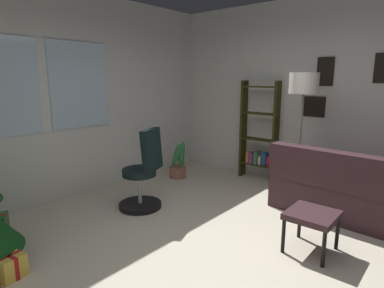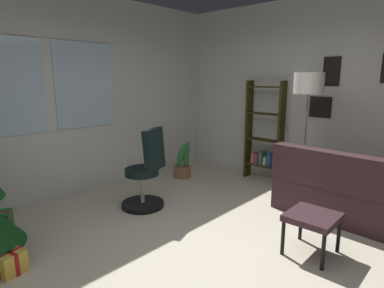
{
  "view_description": "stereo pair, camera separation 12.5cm",
  "coord_description": "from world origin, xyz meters",
  "px_view_note": "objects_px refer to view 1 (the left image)",
  "views": [
    {
      "loc": [
        -2.36,
        -1.59,
        1.69
      ],
      "look_at": [
        0.09,
        0.48,
        1.02
      ],
      "focal_mm": 29.91,
      "sensor_mm": 36.0,
      "label": 1
    },
    {
      "loc": [
        -2.28,
        -1.68,
        1.69
      ],
      "look_at": [
        0.09,
        0.48,
        1.02
      ],
      "focal_mm": 29.91,
      "sensor_mm": 36.0,
      "label": 2
    }
  ],
  "objects_px": {
    "office_chair": "(143,177)",
    "floor_lamp": "(303,91)",
    "bookshelf": "(259,136)",
    "potted_plant": "(179,165)",
    "couch": "(357,192)",
    "footstool": "(312,218)",
    "gift_box_gold": "(10,267)"
  },
  "relations": [
    {
      "from": "office_chair",
      "to": "floor_lamp",
      "type": "height_order",
      "value": "floor_lamp"
    },
    {
      "from": "bookshelf",
      "to": "potted_plant",
      "type": "bearing_deg",
      "value": 128.1
    },
    {
      "from": "couch",
      "to": "bookshelf",
      "type": "relative_size",
      "value": 1.09
    },
    {
      "from": "couch",
      "to": "footstool",
      "type": "xyz_separation_m",
      "value": [
        -1.22,
        0.11,
        0.05
      ]
    },
    {
      "from": "couch",
      "to": "gift_box_gold",
      "type": "distance_m",
      "value": 3.84
    },
    {
      "from": "office_chair",
      "to": "floor_lamp",
      "type": "bearing_deg",
      "value": -38.71
    },
    {
      "from": "footstool",
      "to": "office_chair",
      "type": "xyz_separation_m",
      "value": [
        -0.35,
        2.07,
        0.07
      ]
    },
    {
      "from": "footstool",
      "to": "gift_box_gold",
      "type": "xyz_separation_m",
      "value": [
        -2.1,
        1.81,
        -0.25
      ]
    },
    {
      "from": "couch",
      "to": "gift_box_gold",
      "type": "height_order",
      "value": "couch"
    },
    {
      "from": "office_chair",
      "to": "bookshelf",
      "type": "bearing_deg",
      "value": -14.05
    },
    {
      "from": "couch",
      "to": "footstool",
      "type": "bearing_deg",
      "value": 174.68
    },
    {
      "from": "footstool",
      "to": "bookshelf",
      "type": "relative_size",
      "value": 0.28
    },
    {
      "from": "gift_box_gold",
      "to": "bookshelf",
      "type": "distance_m",
      "value": 3.9
    },
    {
      "from": "couch",
      "to": "floor_lamp",
      "type": "height_order",
      "value": "floor_lamp"
    },
    {
      "from": "couch",
      "to": "floor_lamp",
      "type": "relative_size",
      "value": 1.02
    },
    {
      "from": "gift_box_gold",
      "to": "potted_plant",
      "type": "bearing_deg",
      "value": 14.76
    },
    {
      "from": "bookshelf",
      "to": "floor_lamp",
      "type": "xyz_separation_m",
      "value": [
        -0.38,
        -0.85,
        0.78
      ]
    },
    {
      "from": "gift_box_gold",
      "to": "floor_lamp",
      "type": "xyz_separation_m",
      "value": [
        3.46,
        -1.11,
        1.41
      ]
    },
    {
      "from": "footstool",
      "to": "floor_lamp",
      "type": "xyz_separation_m",
      "value": [
        1.36,
        0.7,
        1.16
      ]
    },
    {
      "from": "footstool",
      "to": "office_chair",
      "type": "relative_size",
      "value": 0.44
    },
    {
      "from": "office_chair",
      "to": "floor_lamp",
      "type": "xyz_separation_m",
      "value": [
        1.71,
        -1.37,
        1.09
      ]
    },
    {
      "from": "footstool",
      "to": "office_chair",
      "type": "height_order",
      "value": "office_chair"
    },
    {
      "from": "potted_plant",
      "to": "floor_lamp",
      "type": "bearing_deg",
      "value": -76.73
    },
    {
      "from": "bookshelf",
      "to": "floor_lamp",
      "type": "bearing_deg",
      "value": -114.24
    },
    {
      "from": "office_chair",
      "to": "couch",
      "type": "bearing_deg",
      "value": -54.25
    },
    {
      "from": "office_chair",
      "to": "bookshelf",
      "type": "xyz_separation_m",
      "value": [
        2.09,
        -0.52,
        0.31
      ]
    },
    {
      "from": "gift_box_gold",
      "to": "office_chair",
      "type": "distance_m",
      "value": 1.8
    },
    {
      "from": "footstool",
      "to": "floor_lamp",
      "type": "bearing_deg",
      "value": 27.16
    },
    {
      "from": "gift_box_gold",
      "to": "bookshelf",
      "type": "xyz_separation_m",
      "value": [
        3.84,
        -0.27,
        0.63
      ]
    },
    {
      "from": "potted_plant",
      "to": "gift_box_gold",
      "type": "bearing_deg",
      "value": -165.24
    },
    {
      "from": "bookshelf",
      "to": "potted_plant",
      "type": "height_order",
      "value": "bookshelf"
    },
    {
      "from": "footstool",
      "to": "potted_plant",
      "type": "relative_size",
      "value": 0.72
    }
  ]
}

